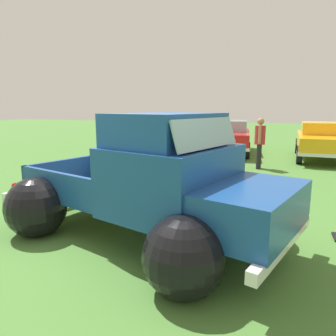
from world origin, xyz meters
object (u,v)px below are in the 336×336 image
show_car_1 (228,135)px  spectator_1 (260,140)px  show_car_0 (151,133)px  vintage_pickup_truck (158,193)px  show_car_2 (323,139)px  spectator_0 (160,136)px

show_car_1 → spectator_1: (1.53, -3.38, 0.17)m
show_car_0 → show_car_1: bearing=89.7°
vintage_pickup_truck → show_car_0: size_ratio=1.15×
show_car_0 → show_car_2: bearing=85.8°
show_car_0 → show_car_2: size_ratio=0.95×
vintage_pickup_truck → spectator_0: size_ratio=2.83×
vintage_pickup_truck → show_car_1: size_ratio=1.07×
show_car_2 → spectator_0: bearing=-60.3°
show_car_2 → spectator_1: bearing=-36.2°
show_car_0 → show_car_1: (3.71, -0.01, 0.00)m
spectator_0 → vintage_pickup_truck: bearing=133.9°
show_car_1 → spectator_0: size_ratio=2.65×
vintage_pickup_truck → spectator_0: vintage_pickup_truck is taller
show_car_1 → show_car_2: bearing=76.8°
show_car_1 → vintage_pickup_truck: bearing=-2.8°
vintage_pickup_truck → show_car_0: 10.75m
show_car_1 → spectator_1: size_ratio=2.80×
show_car_0 → show_car_1: size_ratio=0.93×
vintage_pickup_truck → show_car_0: bearing=130.0°
show_car_2 → spectator_0: (-5.67, -3.00, 0.22)m
show_car_1 → spectator_0: spectator_0 is taller
show_car_2 → spectator_1: (-2.24, -2.87, 0.16)m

